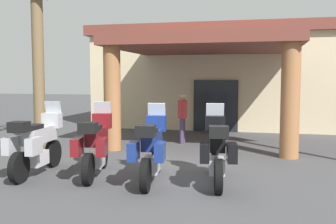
{
  "coord_description": "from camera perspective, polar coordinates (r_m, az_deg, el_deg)",
  "views": [
    {
      "loc": [
        1.74,
        -8.71,
        2.17
      ],
      "look_at": [
        -0.83,
        2.19,
        1.2
      ],
      "focal_mm": 41.77,
      "sensor_mm": 36.0,
      "label": 1
    }
  ],
  "objects": [
    {
      "name": "palm_tree_roadside",
      "position": [
        13.42,
        -18.65,
        12.97
      ],
      "size": [
        1.99,
        2.05,
        5.72
      ],
      "color": "brown",
      "rests_on": "ground_plane"
    },
    {
      "name": "motorcycle_blue",
      "position": [
        8.17,
        -2.47,
        -5.42
      ],
      "size": [
        0.78,
        2.21,
        1.61
      ],
      "rotation": [
        0.0,
        0.0,
        1.7
      ],
      "color": "black",
      "rests_on": "ground_plane"
    },
    {
      "name": "pedestrian",
      "position": [
        12.99,
        2.13,
        -0.29
      ],
      "size": [
        0.32,
        0.53,
        1.7
      ],
      "rotation": [
        0.0,
        0.0,
        6.19
      ],
      "color": "#3F334C",
      "rests_on": "ground_plane"
    },
    {
      "name": "motorcycle_maroon",
      "position": [
        8.82,
        -10.52,
        -4.74
      ],
      "size": [
        0.91,
        2.19,
        1.61
      ],
      "rotation": [
        0.0,
        0.0,
        1.78
      ],
      "color": "black",
      "rests_on": "ground_plane"
    },
    {
      "name": "motorcycle_black",
      "position": [
        8.12,
        7.1,
        -5.52
      ],
      "size": [
        0.83,
        2.2,
        1.61
      ],
      "rotation": [
        0.0,
        0.0,
        1.73
      ],
      "color": "black",
      "rests_on": "ground_plane"
    },
    {
      "name": "motel_building",
      "position": [
        18.91,
        8.03,
        5.2
      ],
      "size": [
        11.47,
        11.83,
        4.44
      ],
      "rotation": [
        0.0,
        0.0,
        -0.0
      ],
      "color": "beige",
      "rests_on": "ground_plane"
    },
    {
      "name": "ground_plane",
      "position": [
        9.14,
        1.93,
        -8.78
      ],
      "size": [
        80.0,
        80.0,
        0.0
      ],
      "primitive_type": "plane",
      "color": "#424244"
    },
    {
      "name": "motorcycle_silver",
      "position": [
        9.27,
        -18.65,
        -4.44
      ],
      "size": [
        0.73,
        2.21,
        1.61
      ],
      "rotation": [
        0.0,
        0.0,
        1.64
      ],
      "color": "black",
      "rests_on": "ground_plane"
    }
  ]
}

